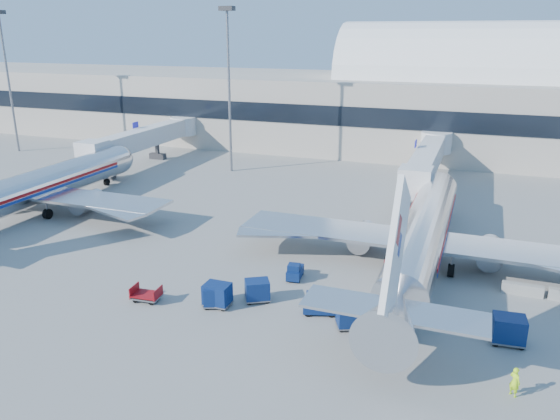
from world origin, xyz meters
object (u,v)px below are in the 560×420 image
at_px(airliner_main, 423,236).
at_px(ramp_worker, 515,382).
at_px(mast_west, 229,66).
at_px(cart_solo_far, 509,329).
at_px(jetbridge_near, 428,158).
at_px(cart_solo_near, 351,316).
at_px(barrier_near, 522,289).
at_px(tug_lead, 319,304).
at_px(cart_train_b, 216,296).
at_px(jetbridge_mid, 148,137).
at_px(tug_right, 410,304).
at_px(cart_train_c, 217,294).
at_px(airliner_mid, 33,188).
at_px(cart_train_a, 257,290).
at_px(mast_far_west, 6,61).
at_px(cart_open_red, 147,296).
at_px(tug_left, 295,271).

xyz_separation_m(airliner_main, ramp_worker, (6.98, -15.98, -2.04)).
relative_size(mast_west, cart_solo_far, 9.93).
bearing_deg(jetbridge_near, cart_solo_near, -91.27).
distance_m(barrier_near, tug_lead, 16.17).
height_order(cart_solo_near, ramp_worker, ramp_worker).
bearing_deg(cart_train_b, jetbridge_near, 52.64).
xyz_separation_m(jetbridge_mid, tug_right, (44.66, -34.58, -3.29)).
bearing_deg(jetbridge_near, mast_west, -178.32).
height_order(cart_train_c, cart_solo_near, cart_train_c).
xyz_separation_m(jetbridge_near, cart_train_c, (-10.77, -38.65, -3.00)).
bearing_deg(jetbridge_mid, cart_train_b, -51.20).
xyz_separation_m(barrier_near, cart_train_c, (-21.17, -9.84, 0.48)).
height_order(airliner_mid, cart_train_a, airliner_mid).
relative_size(mast_far_west, tug_right, 9.56).
bearing_deg(cart_open_red, barrier_near, 17.40).
height_order(barrier_near, tug_left, tug_left).
bearing_deg(airliner_mid, mast_far_west, 137.68).
xyz_separation_m(cart_train_b, cart_solo_far, (20.02, 2.17, 0.16)).
xyz_separation_m(jetbridge_mid, cart_train_c, (31.23, -38.65, -3.00)).
xyz_separation_m(mast_west, tug_left, (20.64, -31.42, -14.14)).
xyz_separation_m(barrier_near, tug_lead, (-13.86, -8.33, 0.27)).
height_order(airliner_main, barrier_near, airliner_main).
height_order(airliner_mid, cart_train_b, airliner_mid).
distance_m(cart_solo_near, cart_solo_far, 10.17).
height_order(jetbridge_near, cart_train_a, jetbridge_near).
distance_m(barrier_near, cart_solo_far, 7.90).
distance_m(cart_train_a, cart_train_b, 3.14).
relative_size(barrier_near, cart_train_a, 1.28).
relative_size(cart_train_a, cart_train_b, 1.07).
bearing_deg(jetbridge_mid, tug_right, -37.75).
distance_m(airliner_mid, mast_far_west, 39.68).
relative_size(tug_lead, tug_right, 1.12).
xyz_separation_m(tug_right, tug_left, (-9.62, 2.35, 0.01)).
height_order(mast_west, cart_solo_far, mast_west).
height_order(barrier_near, tug_right, tug_right).
height_order(cart_train_b, ramp_worker, ramp_worker).
bearing_deg(jetbridge_mid, mast_far_west, -178.19).
xyz_separation_m(mast_far_west, ramp_worker, (76.98, -41.48, -13.90)).
bearing_deg(cart_train_b, cart_solo_near, -18.80).
bearing_deg(ramp_worker, cart_solo_near, 19.45).
distance_m(airliner_mid, mast_west, 30.57).
bearing_deg(cart_solo_near, airliner_mid, 137.40).
xyz_separation_m(airliner_main, cart_solo_near, (-3.25, -11.94, -2.03)).
distance_m(jetbridge_near, tug_lead, 37.43).
relative_size(mast_far_west, cart_train_b, 10.38).
bearing_deg(mast_west, cart_train_a, -61.88).
height_order(airliner_main, jetbridge_mid, airliner_main).
xyz_separation_m(tug_right, cart_solo_near, (-3.51, -3.66, 0.26)).
distance_m(tug_right, cart_solo_near, 5.08).
relative_size(mast_far_west, mast_west, 1.00).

